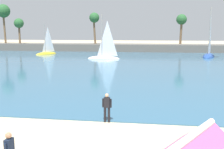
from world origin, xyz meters
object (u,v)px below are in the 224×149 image
person_at_waterline (107,107)px  sailboat_far_left (47,51)px  sailboat_near_shore (209,52)px  folded_kite (193,142)px  sailboat_mid_bay (104,55)px

person_at_waterline → sailboat_far_left: size_ratio=0.23×
sailboat_near_shore → sailboat_far_left: (-33.43, 1.28, -0.24)m
person_at_waterline → sailboat_far_left: sailboat_far_left is taller
folded_kite → sailboat_near_shore: bearing=77.1°
folded_kite → person_at_waterline: person_at_waterline is taller
person_at_waterline → sailboat_far_left: bearing=115.9°
person_at_waterline → sailboat_mid_bay: 32.93m
person_at_waterline → sailboat_far_left: 44.75m
folded_kite → sailboat_mid_bay: size_ratio=0.58×
folded_kite → sailboat_far_left: bearing=118.0°
person_at_waterline → sailboat_near_shore: size_ratio=0.17×
sailboat_near_shore → sailboat_mid_bay: (-19.49, -6.52, -0.14)m
person_at_waterline → sailboat_far_left: (-19.54, 40.26, -0.17)m
person_at_waterline → sailboat_near_shore: (13.89, 38.97, 0.07)m
folded_kite → sailboat_near_shore: size_ratio=0.49×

